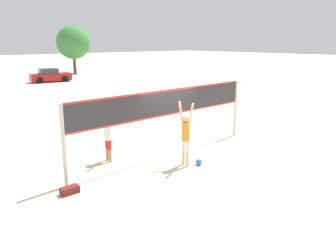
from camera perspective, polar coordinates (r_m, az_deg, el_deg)
name	(u,v)px	position (r m, az deg, el deg)	size (l,w,h in m)	color
ground_plane	(168,156)	(12.44, 0.00, -6.21)	(200.00, 200.00, 0.00)	beige
volleyball_net	(168,108)	(11.95, 0.00, 2.06)	(8.21, 0.12, 2.52)	beige
player_spiker	(186,133)	(11.13, 3.09, -2.20)	(0.28, 0.72, 2.24)	beige
player_blocker	(108,134)	(11.77, -10.45, -2.36)	(0.28, 0.68, 1.97)	tan
volleyball	(199,162)	(11.54, 5.39, -7.30)	(0.23, 0.23, 0.23)	blue
gear_bag	(70,190)	(9.87, -16.75, -11.62)	(0.51, 0.27, 0.21)	maroon
parked_car_near	(50,76)	(36.97, -19.83, 7.24)	(4.27, 2.38, 1.43)	maroon
tree_left_cluster	(73,42)	(45.54, -16.18, 12.84)	(4.32, 4.32, 6.21)	brown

